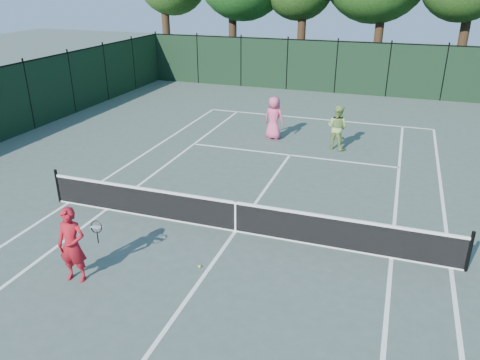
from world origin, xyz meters
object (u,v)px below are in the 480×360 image
(player_green, at_px, (337,127))
(loose_ball_midcourt, at_px, (200,266))
(player_pink, at_px, (274,118))
(coach, at_px, (72,245))

(player_green, relative_size, loose_ball_midcourt, 26.37)
(player_pink, height_order, loose_ball_midcourt, player_pink)
(player_pink, relative_size, player_green, 1.02)
(coach, bearing_deg, player_pink, 73.21)
(coach, relative_size, loose_ball_midcourt, 26.61)
(loose_ball_midcourt, bearing_deg, player_green, 79.39)
(player_pink, bearing_deg, loose_ball_midcourt, 109.20)
(player_green, xyz_separation_m, loose_ball_midcourt, (-1.82, -9.70, -0.86))
(coach, distance_m, player_green, 11.85)
(coach, relative_size, player_green, 1.01)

